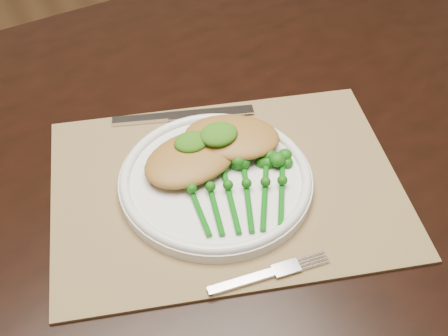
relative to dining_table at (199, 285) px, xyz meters
name	(u,v)px	position (x,y,z in m)	size (l,w,h in m)	color
dining_table	(199,285)	(0.00, 0.00, 0.00)	(1.65, 1.00, 0.75)	black
placemat	(226,187)	(0.01, -0.10, 0.38)	(0.48, 0.35, 0.00)	olive
dinner_plate	(216,180)	(0.00, -0.10, 0.39)	(0.27, 0.27, 0.02)	white
knife	(170,117)	(-0.01, 0.06, 0.38)	(0.22, 0.08, 0.01)	silver
fork	(277,271)	(0.00, -0.26, 0.38)	(0.16, 0.03, 0.00)	silver
chicken_fillet_left	(191,158)	(-0.02, -0.06, 0.41)	(0.14, 0.10, 0.03)	olive
chicken_fillet_right	(232,137)	(0.04, -0.05, 0.41)	(0.14, 0.10, 0.03)	olive
pesto_dollop_left	(191,142)	(-0.02, -0.05, 0.42)	(0.05, 0.04, 0.02)	#1C4A0A
pesto_dollop_right	(219,134)	(0.02, -0.05, 0.43)	(0.06, 0.05, 0.02)	#1C4A0A
broccolini_bundle	(239,198)	(0.01, -0.15, 0.40)	(0.18, 0.19, 0.04)	#0B550D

